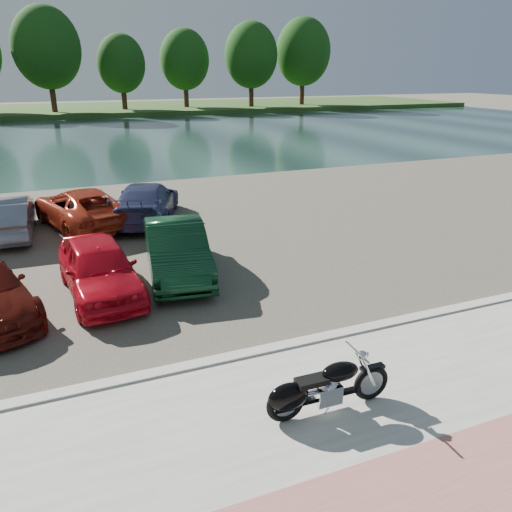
# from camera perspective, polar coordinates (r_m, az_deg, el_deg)

# --- Properties ---
(ground) EXTENTS (200.00, 200.00, 0.00)m
(ground) POSITION_cam_1_polar(r_m,az_deg,el_deg) (9.43, 9.11, -16.28)
(ground) COLOR #595447
(ground) RESTS_ON ground
(promenade) EXTENTS (60.00, 6.00, 0.10)m
(promenade) POSITION_cam_1_polar(r_m,az_deg,el_deg) (8.75, 12.67, -19.49)
(promenade) COLOR #9E9C94
(promenade) RESTS_ON ground
(pink_path) EXTENTS (60.00, 2.00, 0.01)m
(pink_path) POSITION_cam_1_polar(r_m,az_deg,el_deg) (7.89, 19.44, -25.18)
(pink_path) COLOR #955854
(pink_path) RESTS_ON promenade
(kerb) EXTENTS (60.00, 0.30, 0.14)m
(kerb) POSITION_cam_1_polar(r_m,az_deg,el_deg) (10.84, 3.65, -10.25)
(kerb) COLOR #9E9C94
(kerb) RESTS_ON ground
(parking_lot) EXTENTS (60.00, 18.00, 0.04)m
(parking_lot) POSITION_cam_1_polar(r_m,az_deg,el_deg) (18.69, -8.36, 2.88)
(parking_lot) COLOR #464039
(parking_lot) RESTS_ON ground
(river) EXTENTS (120.00, 40.00, 0.00)m
(river) POSITION_cam_1_polar(r_m,az_deg,el_deg) (46.88, -17.37, 12.71)
(river) COLOR #1B3130
(river) RESTS_ON ground
(far_bank) EXTENTS (120.00, 24.00, 0.60)m
(far_bank) POSITION_cam_1_polar(r_m,az_deg,el_deg) (78.64, -19.84, 15.45)
(far_bank) COLOR #254318
(far_bank) RESTS_ON ground
(far_trees) EXTENTS (70.25, 10.68, 12.52)m
(far_trees) POSITION_cam_1_polar(r_m,az_deg,el_deg) (72.67, -16.59, 21.18)
(far_trees) COLOR #361E13
(far_trees) RESTS_ON far_bank
(motorcycle) EXTENTS (2.33, 0.75, 1.05)m
(motorcycle) POSITION_cam_1_polar(r_m,az_deg,el_deg) (8.75, 7.13, -14.88)
(motorcycle) COLOR black
(motorcycle) RESTS_ON promenade
(car_4) EXTENTS (2.12, 4.46, 1.47)m
(car_4) POSITION_cam_1_polar(r_m,az_deg,el_deg) (13.59, -17.48, -1.32)
(car_4) COLOR red
(car_4) RESTS_ON parking_lot
(car_5) EXTENTS (2.20, 4.79, 1.52)m
(car_5) POSITION_cam_1_polar(r_m,az_deg,el_deg) (14.41, -9.04, 0.75)
(car_5) COLOR #0D331C
(car_5) RESTS_ON parking_lot
(car_9) EXTENTS (1.66, 4.43, 1.44)m
(car_9) POSITION_cam_1_polar(r_m,az_deg,el_deg) (19.68, -26.46, 4.07)
(car_9) COLOR slate
(car_9) RESTS_ON parking_lot
(car_10) EXTENTS (3.74, 5.70, 1.46)m
(car_10) POSITION_cam_1_polar(r_m,az_deg,el_deg) (19.85, -19.27, 5.22)
(car_10) COLOR #AA331C
(car_10) RESTS_ON parking_lot
(car_11) EXTENTS (3.69, 5.57, 1.50)m
(car_11) POSITION_cam_1_polar(r_m,az_deg,el_deg) (20.00, -12.44, 6.07)
(car_11) COLOR navy
(car_11) RESTS_ON parking_lot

